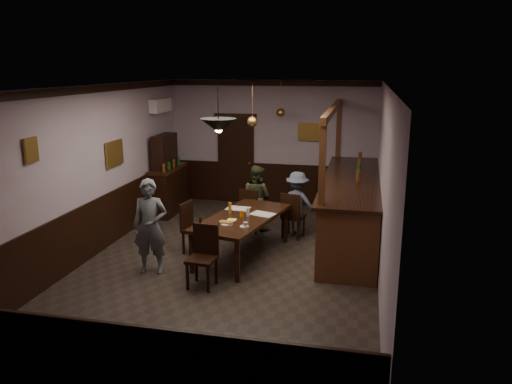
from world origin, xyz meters
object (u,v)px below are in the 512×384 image
(soda_can, at_px, (242,214))
(pendant_brass_far, at_px, (281,112))
(chair_side, at_px, (192,225))
(pendant_brass_mid, at_px, (252,122))
(pendant_iron, at_px, (218,126))
(chair_near, at_px, (204,253))
(person_standing, at_px, (150,226))
(sideboard, at_px, (168,182))
(person_seated_left, at_px, (256,197))
(person_seated_right, at_px, (297,203))
(dining_table, at_px, (242,220))
(bar_counter, at_px, (351,206))
(chair_far_left, at_px, (251,208))
(coffee_cup, at_px, (245,224))
(chair_far_right, at_px, (292,214))

(soda_can, xyz_separation_m, pendant_brass_far, (0.14, 3.11, 1.49))
(chair_side, distance_m, pendant_brass_mid, 2.24)
(pendant_iron, bearing_deg, pendant_brass_mid, 86.02)
(chair_near, bearing_deg, person_standing, 168.00)
(sideboard, bearing_deg, pendant_brass_mid, -29.87)
(chair_side, xyz_separation_m, sideboard, (-1.41, 2.34, 0.21))
(pendant_brass_far, bearing_deg, person_seated_left, -100.09)
(soda_can, xyz_separation_m, pendant_iron, (-0.19, -0.68, 1.61))
(person_standing, distance_m, pendant_iron, 2.00)
(person_seated_right, height_order, pendant_brass_mid, pendant_brass_mid)
(person_seated_right, bearing_deg, dining_table, 71.44)
(chair_near, xyz_separation_m, bar_counter, (2.14, 2.69, 0.13))
(chair_far_left, bearing_deg, coffee_cup, 114.45)
(person_seated_right, distance_m, bar_counter, 1.06)
(chair_near, bearing_deg, person_seated_right, 72.84)
(person_seated_left, bearing_deg, person_standing, 91.13)
(person_seated_right, distance_m, pendant_iron, 2.98)
(chair_far_right, height_order, pendant_brass_far, pendant_brass_far)
(chair_far_right, bearing_deg, pendant_iron, 78.55)
(sideboard, bearing_deg, chair_far_right, -21.33)
(chair_far_left, distance_m, coffee_cup, 1.99)
(person_seated_left, bearing_deg, chair_near, 111.92)
(pendant_iron, distance_m, pendant_brass_mid, 1.81)
(coffee_cup, relative_size, pendant_brass_far, 0.10)
(chair_near, xyz_separation_m, person_seated_right, (1.08, 2.70, 0.12))
(dining_table, relative_size, pendant_brass_far, 2.92)
(soda_can, relative_size, pendant_brass_mid, 0.15)
(chair_near, xyz_separation_m, sideboard, (-2.06, 3.63, 0.20))
(dining_table, height_order, pendant_brass_far, pendant_brass_far)
(chair_far_right, distance_m, chair_side, 2.02)
(sideboard, bearing_deg, pendant_brass_far, 14.93)
(soda_can, bearing_deg, sideboard, 134.17)
(sideboard, xyz_separation_m, bar_counter, (4.20, -0.94, -0.08))
(dining_table, bearing_deg, sideboard, 135.18)
(chair_near, distance_m, soda_can, 1.26)
(person_standing, distance_m, soda_can, 1.59)
(chair_far_left, bearing_deg, chair_far_right, -178.68)
(dining_table, distance_m, chair_far_left, 1.36)
(dining_table, height_order, person_seated_left, person_seated_left)
(person_seated_left, height_order, sideboard, sideboard)
(soda_can, relative_size, pendant_iron, 0.17)
(pendant_brass_far, bearing_deg, chair_far_right, -73.15)
(chair_side, bearing_deg, person_standing, 173.01)
(chair_near, xyz_separation_m, chair_side, (-0.65, 1.29, -0.01))
(dining_table, bearing_deg, pendant_iron, -102.64)
(chair_far_right, bearing_deg, coffee_cup, 86.66)
(sideboard, height_order, bar_counter, bar_counter)
(dining_table, relative_size, sideboard, 1.31)
(chair_far_right, relative_size, coffee_cup, 11.58)
(person_standing, xyz_separation_m, soda_can, (1.31, 0.89, 0.03))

